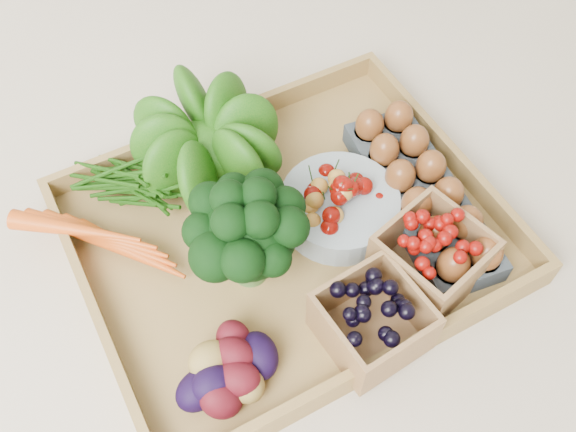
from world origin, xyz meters
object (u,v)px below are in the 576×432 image
egg_carton (420,198)px  broccoli (248,248)px  tray (288,237)px  cherry_bowl (339,207)px

egg_carton → broccoli: bearing=-175.8°
tray → broccoli: bearing=-158.5°
egg_carton → cherry_bowl: bearing=168.6°
broccoli → cherry_bowl: size_ratio=0.95×
broccoli → egg_carton: 0.26m
broccoli → egg_carton: size_ratio=0.52×
tray → egg_carton: bearing=-13.4°
cherry_bowl → egg_carton: bearing=-19.0°
cherry_bowl → tray: bearing=175.2°
tray → cherry_bowl: (0.08, -0.01, 0.03)m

